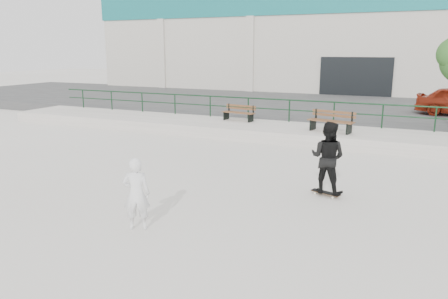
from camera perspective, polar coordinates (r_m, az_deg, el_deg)
The scene contains 10 objects.
ground at distance 10.15m, azimuth -3.37°, elevation -8.68°, with size 120.00×120.00×0.00m, color beige.
ledge at distance 18.70m, azimuth 10.29°, elevation 2.01°, with size 30.00×3.00×0.50m, color #B1ABA2.
parking_strip at distance 26.93m, azimuth 14.80°, elevation 5.11°, with size 60.00×14.00×0.50m, color #393939.
railing at distance 19.79m, azimuth 11.34°, elevation 5.48°, with size 28.00×0.06×1.03m.
commercial_building at distance 40.57m, azimuth 18.68°, elevation 13.50°, with size 44.20×16.33×8.00m.
bench_left at distance 20.28m, azimuth 1.96°, elevation 4.81°, with size 1.64×0.70×0.73m.
bench_right at distance 18.02m, azimuth 13.86°, elevation 3.59°, with size 1.91×0.90×0.85m.
skateboard at distance 11.77m, azimuth 13.13°, elevation -5.53°, with size 0.80×0.43×0.09m.
standing_skater at distance 11.51m, azimuth 13.37°, elevation -1.01°, with size 0.91×0.71×1.87m, color black.
seated_skater at distance 9.37m, azimuth -11.38°, elevation -5.71°, with size 0.57×0.37×1.56m, color white.
Camera 1 is at (4.43, -8.33, 3.74)m, focal length 35.00 mm.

